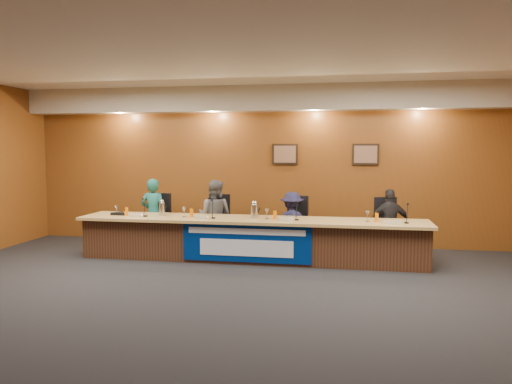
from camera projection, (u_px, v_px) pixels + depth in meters
floor at (215, 301)px, 6.47m from camera, size 10.00×10.00×0.00m
ceiling at (213, 49)px, 6.18m from camera, size 10.00×8.00×0.04m
wall_back at (266, 166)px, 10.24m from camera, size 10.00×0.04×3.20m
soffit at (264, 99)px, 9.88m from camera, size 10.00×0.50×0.50m
dais_body at (251, 240)px, 8.79m from camera, size 6.00×0.80×0.70m
dais_top at (250, 220)px, 8.70m from camera, size 6.10×0.95×0.05m
banner at (246, 243)px, 8.38m from camera, size 2.20×0.02×0.65m
banner_text_upper at (246, 232)px, 8.35m from camera, size 2.00×0.01×0.10m
banner_text_lower at (246, 248)px, 8.37m from camera, size 1.60×0.01×0.28m
wall_photo_left at (285, 154)px, 10.12m from camera, size 0.52×0.04×0.42m
wall_photo_right at (366, 154)px, 9.83m from camera, size 0.52×0.04×0.42m
panelist_a at (153, 214)px, 9.72m from camera, size 0.51×0.34×1.39m
panelist_b at (215, 216)px, 9.49m from camera, size 0.72×0.59×1.37m
panelist_c at (292, 223)px, 9.23m from camera, size 0.79×0.49×1.17m
panelist_d at (390, 224)px, 8.91m from camera, size 0.76×0.39×1.25m
office_chair_a at (156, 224)px, 9.83m from camera, size 0.58×0.58×0.08m
office_chair_b at (216, 226)px, 9.61m from camera, size 0.50×0.50×0.08m
office_chair_c at (293, 228)px, 9.34m from camera, size 0.61×0.61×0.08m
office_chair_d at (389, 231)px, 9.02m from camera, size 0.60×0.60×0.08m
nameplate_a at (135, 215)px, 8.84m from camera, size 0.24×0.08×0.10m
microphone_a at (146, 216)px, 8.93m from camera, size 0.07×0.07×0.02m
juice_glass_a at (127, 211)px, 9.06m from camera, size 0.06×0.06×0.15m
water_glass_a at (116, 210)px, 9.11m from camera, size 0.08×0.08×0.18m
nameplate_b at (201, 217)px, 8.59m from camera, size 0.24×0.08×0.10m
microphone_b at (213, 218)px, 8.69m from camera, size 0.07×0.07×0.02m
juice_glass_b at (192, 213)px, 8.86m from camera, size 0.06×0.06×0.15m
water_glass_b at (184, 212)px, 8.87m from camera, size 0.08×0.08×0.18m
nameplate_c at (286, 219)px, 8.36m from camera, size 0.24×0.08×0.10m
microphone_c at (297, 220)px, 8.47m from camera, size 0.07×0.07×0.02m
juice_glass_c at (275, 215)px, 8.57m from camera, size 0.06×0.06×0.15m
water_glass_c at (267, 214)px, 8.59m from camera, size 0.08×0.08×0.18m
nameplate_d at (393, 222)px, 7.99m from camera, size 0.24×0.08×0.10m
microphone_d at (406, 223)px, 8.12m from camera, size 0.07×0.07×0.02m
juice_glass_d at (377, 217)px, 8.29m from camera, size 0.06×0.06×0.15m
water_glass_d at (368, 216)px, 8.30m from camera, size 0.08×0.08×0.18m
carafe_left at (162, 209)px, 9.06m from camera, size 0.11×0.11×0.23m
carafe_mid at (254, 211)px, 8.71m from camera, size 0.13×0.13×0.24m
speakerphone at (119, 214)px, 9.14m from camera, size 0.32×0.32×0.05m
paper_stack at (393, 223)px, 8.18m from camera, size 0.26×0.33×0.01m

